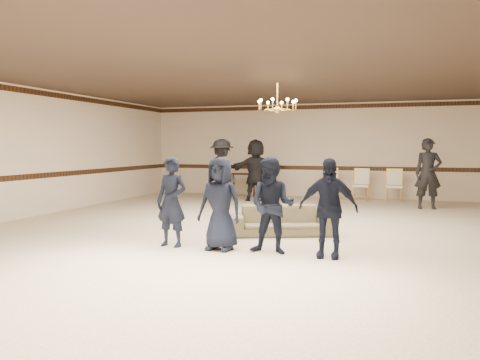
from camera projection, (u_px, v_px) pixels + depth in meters
The scene contains 16 objects.
room at pixel (265, 153), 9.92m from camera, with size 12.01×14.01×3.21m.
chair_rail at pixel (319, 168), 16.58m from camera, with size 12.00×0.02×0.14m, color #361E10.
crown_molding at pixel (319, 107), 16.43m from camera, with size 12.00×0.02×0.14m, color #361E10.
chandelier at pixel (277, 95), 10.77m from camera, with size 0.94×0.94×0.89m, color gold, non-canonical shape.
boy_a at pixel (172, 202), 8.39m from camera, with size 0.57×0.37×1.56m, color black.
boy_b at pixel (220, 204), 8.11m from camera, with size 0.76×0.50×1.56m, color black.
boy_c at pixel (272, 206), 7.83m from camera, with size 0.76×0.59×1.56m, color black.
boy_d at pixel (328, 208), 7.55m from camera, with size 0.92×0.38×1.56m, color black.
settee at pixel (281, 220), 9.52m from camera, with size 1.96×0.77×0.57m, color brown.
adult_left at pixel (222, 171), 15.00m from camera, with size 1.27×0.73×1.97m, color black.
adult_mid at pixel (256, 170), 15.38m from camera, with size 1.82×0.58×1.97m, color black.
adult_right at pixel (428, 174), 13.41m from camera, with size 0.72×0.47×1.97m, color black.
banquet_chair_left at pixel (330, 184), 15.71m from camera, with size 0.49×0.49×1.02m, color #F0E9CA, non-canonical shape.
banquet_chair_mid at pixel (361, 185), 15.40m from camera, with size 0.49×0.49×1.02m, color #F0E9CA, non-canonical shape.
banquet_chair_right at pixel (394, 186), 15.09m from camera, with size 0.49×0.49×1.02m, color #F0E9CA, non-canonical shape.
console_table at pixel (244, 185), 16.84m from camera, with size 0.96×0.41×0.81m, color black.
Camera 1 is at (2.60, -9.60, 1.74)m, focal length 36.22 mm.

